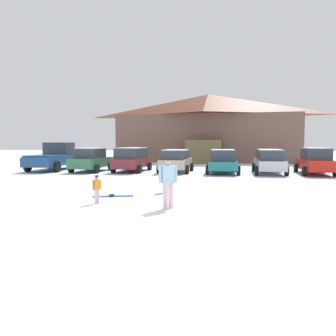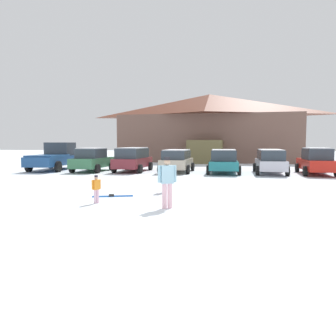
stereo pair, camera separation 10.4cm
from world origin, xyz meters
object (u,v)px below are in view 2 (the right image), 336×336
(parked_teal_hatchback, at_px, (224,161))
(skier_child_in_orange_jacket, at_px, (96,187))
(parked_red_sedan, at_px, (316,161))
(pickup_truck, at_px, (56,157))
(parked_beige_suv, at_px, (177,160))
(parked_green_coupe, at_px, (92,160))
(skier_child_in_red_jacket, at_px, (164,179))
(pair_of_skis, at_px, (112,196))
(parked_silver_wagon, at_px, (270,161))
(ski_lodge, at_px, (209,127))
(parked_maroon_van, at_px, (133,159))
(skier_adult_in_blue_parka, at_px, (167,179))

(parked_teal_hatchback, bearing_deg, skier_child_in_orange_jacket, -109.75)
(parked_red_sedan, distance_m, pickup_truck, 19.18)
(parked_beige_suv, xyz_separation_m, parked_red_sedan, (9.45, -0.11, 0.01))
(parked_green_coupe, height_order, skier_child_in_red_jacket, parked_green_coupe)
(parked_red_sedan, distance_m, pair_of_skis, 15.17)
(parked_silver_wagon, height_order, parked_red_sedan, parked_red_sedan)
(skier_child_in_orange_jacket, relative_size, pair_of_skis, 0.62)
(ski_lodge, relative_size, parked_maroon_van, 4.60)
(ski_lodge, distance_m, pair_of_skis, 26.77)
(parked_teal_hatchback, bearing_deg, parked_silver_wagon, 4.15)
(parked_beige_suv, bearing_deg, parked_green_coupe, -175.80)
(parked_maroon_van, relative_size, pair_of_skis, 2.80)
(skier_adult_in_blue_parka, height_order, pair_of_skis, skier_adult_in_blue_parka)
(skier_child_in_red_jacket, bearing_deg, pickup_truck, 135.91)
(parked_green_coupe, distance_m, parked_beige_suv, 6.28)
(parked_maroon_van, height_order, parked_red_sedan, parked_red_sedan)
(parked_green_coupe, relative_size, skier_child_in_red_jacket, 4.10)
(skier_child_in_red_jacket, xyz_separation_m, pair_of_skis, (-1.84, -1.36, -0.57))
(parked_beige_suv, distance_m, parked_red_sedan, 9.45)
(ski_lodge, xyz_separation_m, parked_teal_hatchback, (1.71, -15.61, -3.08))
(parked_maroon_van, xyz_separation_m, pair_of_skis, (2.29, -11.11, -0.93))
(parked_teal_hatchback, height_order, parked_red_sedan, parked_red_sedan)
(ski_lodge, distance_m, parked_green_coupe, 17.86)
(parked_beige_suv, height_order, pickup_truck, pickup_truck)
(pickup_truck, height_order, skier_child_in_red_jacket, pickup_truck)
(skier_child_in_red_jacket, bearing_deg, parked_red_sedan, 48.19)
(pickup_truck, height_order, skier_adult_in_blue_parka, pickup_truck)
(ski_lodge, relative_size, parked_silver_wagon, 4.43)
(skier_child_in_red_jacket, distance_m, pair_of_skis, 2.36)
(skier_child_in_red_jacket, bearing_deg, parked_teal_hatchback, 75.17)
(skier_child_in_orange_jacket, height_order, skier_adult_in_blue_parka, skier_adult_in_blue_parka)
(ski_lodge, height_order, parked_beige_suv, ski_lodge)
(parked_silver_wagon, relative_size, pair_of_skis, 2.90)
(parked_green_coupe, relative_size, parked_silver_wagon, 0.92)
(ski_lodge, height_order, pair_of_skis, ski_lodge)
(skier_adult_in_blue_parka, bearing_deg, parked_teal_hatchback, 81.98)
(ski_lodge, height_order, skier_adult_in_blue_parka, ski_lodge)
(ski_lodge, xyz_separation_m, skier_child_in_orange_jacket, (-2.68, -27.84, -3.36))
(parked_maroon_van, relative_size, parked_silver_wagon, 0.96)
(parked_maroon_van, xyz_separation_m, parked_beige_suv, (3.28, -0.03, -0.06))
(ski_lodge, bearing_deg, parked_teal_hatchback, -83.75)
(parked_silver_wagon, bearing_deg, parked_green_coupe, -178.41)
(ski_lodge, xyz_separation_m, parked_green_coupe, (-7.89, -15.73, -3.04))
(parked_red_sedan, bearing_deg, skier_child_in_orange_jacket, -130.14)
(parked_silver_wagon, xyz_separation_m, parked_red_sedan, (2.96, 0.00, -0.01))
(parked_teal_hatchback, height_order, skier_child_in_red_jacket, parked_teal_hatchback)
(skier_child_in_red_jacket, bearing_deg, parked_silver_wagon, 59.62)
(parked_green_coupe, xyz_separation_m, parked_maroon_van, (2.98, 0.49, 0.08))
(parked_green_coupe, relative_size, parked_teal_hatchback, 0.99)
(parked_teal_hatchback, relative_size, pickup_truck, 0.75)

